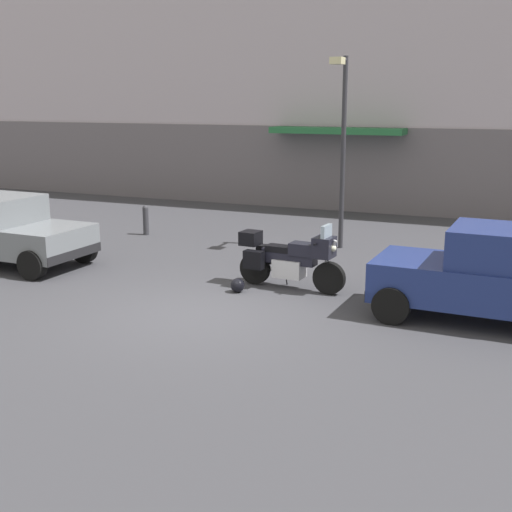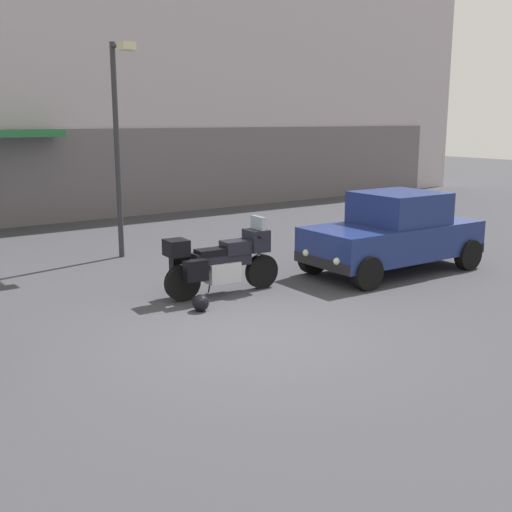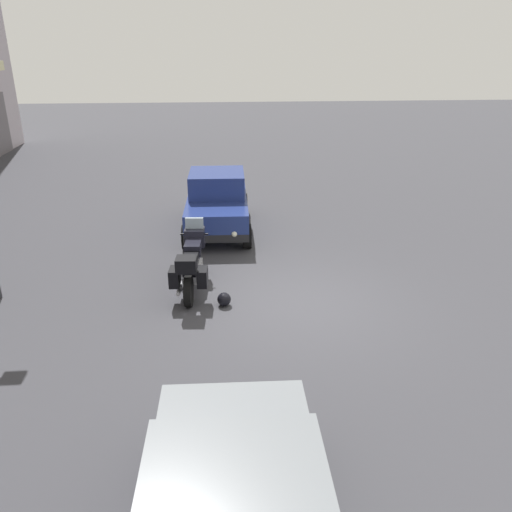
{
  "view_description": "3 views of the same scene",
  "coord_description": "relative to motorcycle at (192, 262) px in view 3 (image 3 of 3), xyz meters",
  "views": [
    {
      "loc": [
        5.36,
        -9.9,
        3.7
      ],
      "look_at": [
        0.96,
        0.32,
        1.07
      ],
      "focal_mm": 46.77,
      "sensor_mm": 36.0,
      "label": 1
    },
    {
      "loc": [
        -5.09,
        -7.12,
        3.09
      ],
      "look_at": [
        0.41,
        0.45,
        1.07
      ],
      "focal_mm": 44.54,
      "sensor_mm": 36.0,
      "label": 2
    },
    {
      "loc": [
        -9.13,
        1.61,
        4.9
      ],
      "look_at": [
        0.02,
        0.87,
        1.08
      ],
      "focal_mm": 35.74,
      "sensor_mm": 36.0,
      "label": 3
    }
  ],
  "objects": [
    {
      "name": "helmet",
      "position": [
        -0.83,
        -0.65,
        -0.48
      ],
      "size": [
        0.28,
        0.28,
        0.28
      ],
      "primitive_type": "sphere",
      "color": "black",
      "rests_on": "ground"
    },
    {
      "name": "car_hatchback_near",
      "position": [
        3.84,
        -0.59,
        0.19
      ],
      "size": [
        3.92,
        1.88,
        1.64
      ],
      "rotation": [
        0.0,
        0.0,
        3.11
      ],
      "color": "navy",
      "rests_on": "ground"
    },
    {
      "name": "motorcycle",
      "position": [
        0.0,
        0.0,
        0.0
      ],
      "size": [
        2.26,
        0.8,
        1.36
      ],
      "rotation": [
        0.0,
        0.0,
        -0.07
      ],
      "color": "black",
      "rests_on": "ground"
    },
    {
      "name": "ground_plane",
      "position": [
        -0.88,
        -2.17,
        -0.62
      ],
      "size": [
        80.0,
        80.0,
        0.0
      ],
      "primitive_type": "plane",
      "color": "#38383D"
    }
  ]
}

